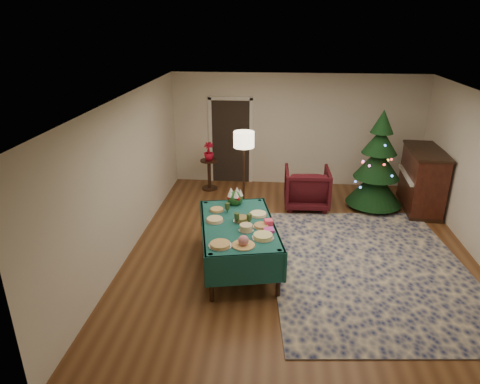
# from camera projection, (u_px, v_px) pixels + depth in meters

# --- Properties ---
(room_shell) EXTENTS (7.00, 7.00, 7.00)m
(room_shell) POSITION_uv_depth(u_px,v_px,m) (304.00, 181.00, 7.08)
(room_shell) COLOR #593319
(room_shell) RESTS_ON ground
(doorway) EXTENTS (1.08, 0.04, 2.16)m
(doorway) POSITION_uv_depth(u_px,v_px,m) (231.00, 139.00, 10.52)
(doorway) COLOR black
(doorway) RESTS_ON ground
(rug) EXTENTS (3.56, 4.47, 0.02)m
(rug) POSITION_uv_depth(u_px,v_px,m) (369.00, 267.00, 7.13)
(rug) COLOR #131C48
(rug) RESTS_ON ground
(buffet_table) EXTENTS (1.56, 2.22, 0.79)m
(buffet_table) POSITION_uv_depth(u_px,v_px,m) (238.00, 232.00, 6.95)
(buffet_table) COLOR black
(buffet_table) RESTS_ON ground
(platter_0) EXTENTS (0.35, 0.35, 0.05)m
(platter_0) POSITION_uv_depth(u_px,v_px,m) (220.00, 245.00, 6.20)
(platter_0) COLOR silver
(platter_0) RESTS_ON buffet_table
(platter_1) EXTENTS (0.34, 0.34, 0.17)m
(platter_1) POSITION_uv_depth(u_px,v_px,m) (243.00, 242.00, 6.18)
(platter_1) COLOR silver
(platter_1) RESTS_ON buffet_table
(platter_2) EXTENTS (0.34, 0.34, 0.07)m
(platter_2) POSITION_uv_depth(u_px,v_px,m) (263.00, 236.00, 6.42)
(platter_2) COLOR silver
(platter_2) RESTS_ON buffet_table
(platter_3) EXTENTS (0.24, 0.24, 0.11)m
(platter_3) POSITION_uv_depth(u_px,v_px,m) (246.00, 228.00, 6.63)
(platter_3) COLOR silver
(platter_3) RESTS_ON buffet_table
(platter_4) EXTENTS (0.27, 0.27, 0.04)m
(platter_4) POSITION_uv_depth(u_px,v_px,m) (261.00, 226.00, 6.77)
(platter_4) COLOR silver
(platter_4) RESTS_ON buffet_table
(platter_5) EXTENTS (0.31, 0.31, 0.05)m
(platter_5) POSITION_uv_depth(u_px,v_px,m) (215.00, 220.00, 6.96)
(platter_5) COLOR silver
(platter_5) RESTS_ON buffet_table
(platter_6) EXTENTS (0.26, 0.26, 0.08)m
(platter_6) POSITION_uv_depth(u_px,v_px,m) (241.00, 219.00, 6.96)
(platter_6) COLOR silver
(platter_6) RESTS_ON buffet_table
(platter_7) EXTENTS (0.32, 0.32, 0.04)m
(platter_7) POSITION_uv_depth(u_px,v_px,m) (258.00, 214.00, 7.17)
(platter_7) COLOR silver
(platter_7) RESTS_ON buffet_table
(platter_8) EXTENTS (0.26, 0.26, 0.04)m
(platter_8) POSITION_uv_depth(u_px,v_px,m) (217.00, 210.00, 7.33)
(platter_8) COLOR silver
(platter_8) RESTS_ON buffet_table
(goblet_0) EXTENTS (0.08, 0.08, 0.18)m
(goblet_0) POSITION_uv_depth(u_px,v_px,m) (227.00, 208.00, 7.23)
(goblet_0) COLOR #2D471E
(goblet_0) RESTS_ON buffet_table
(goblet_1) EXTENTS (0.08, 0.08, 0.18)m
(goblet_1) POSITION_uv_depth(u_px,v_px,m) (249.00, 219.00, 6.82)
(goblet_1) COLOR #2D471E
(goblet_1) RESTS_ON buffet_table
(goblet_2) EXTENTS (0.08, 0.08, 0.18)m
(goblet_2) POSITION_uv_depth(u_px,v_px,m) (237.00, 218.00, 6.85)
(goblet_2) COLOR #2D471E
(goblet_2) RESTS_ON buffet_table
(napkin_stack) EXTENTS (0.19, 0.19, 0.04)m
(napkin_stack) POSITION_uv_depth(u_px,v_px,m) (269.00, 230.00, 6.63)
(napkin_stack) COLOR #D23AA8
(napkin_stack) RESTS_ON buffet_table
(gift_box) EXTENTS (0.15, 0.15, 0.10)m
(gift_box) POSITION_uv_depth(u_px,v_px,m) (269.00, 223.00, 6.80)
(gift_box) COLOR #FA4566
(gift_box) RESTS_ON buffet_table
(centerpiece) EXTENTS (0.28, 0.28, 0.33)m
(centerpiece) POSITION_uv_depth(u_px,v_px,m) (235.00, 197.00, 7.56)
(centerpiece) COLOR #1E4C1E
(centerpiece) RESTS_ON buffet_table
(armchair) EXTENTS (0.96, 0.90, 0.97)m
(armchair) POSITION_uv_depth(u_px,v_px,m) (307.00, 186.00, 9.27)
(armchair) COLOR #3D0D12
(armchair) RESTS_ON ground
(floor_lamp) EXTENTS (0.42, 0.42, 1.75)m
(floor_lamp) POSITION_uv_depth(u_px,v_px,m) (244.00, 145.00, 8.67)
(floor_lamp) COLOR #A57F3F
(floor_lamp) RESTS_ON ground
(side_table) EXTENTS (0.41, 0.41, 0.74)m
(side_table) POSITION_uv_depth(u_px,v_px,m) (209.00, 175.00, 10.29)
(side_table) COLOR black
(side_table) RESTS_ON ground
(potted_plant) EXTENTS (0.24, 0.43, 0.24)m
(potted_plant) POSITION_uv_depth(u_px,v_px,m) (209.00, 155.00, 10.10)
(potted_plant) COLOR #B90D24
(potted_plant) RESTS_ON side_table
(christmas_tree) EXTENTS (1.46, 1.46, 2.15)m
(christmas_tree) POSITION_uv_depth(u_px,v_px,m) (377.00, 165.00, 9.06)
(christmas_tree) COLOR black
(christmas_tree) RESTS_ON ground
(piano) EXTENTS (0.82, 1.57, 1.32)m
(piano) POSITION_uv_depth(u_px,v_px,m) (422.00, 180.00, 9.14)
(piano) COLOR black
(piano) RESTS_ON ground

